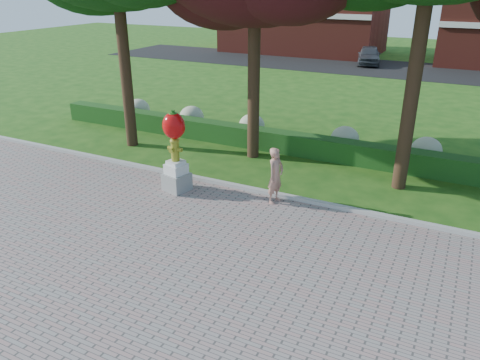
% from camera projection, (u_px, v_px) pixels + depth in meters
% --- Properties ---
extents(ground, '(100.00, 100.00, 0.00)m').
position_uv_depth(ground, '(224.00, 239.00, 12.23)').
color(ground, '#1D4D13').
rests_on(ground, ground).
extents(walkway, '(40.00, 14.00, 0.04)m').
position_uv_depth(walkway, '(125.00, 334.00, 8.93)').
color(walkway, gray).
rests_on(walkway, ground).
extents(curb, '(40.00, 0.18, 0.15)m').
position_uv_depth(curb, '(270.00, 193.00, 14.66)').
color(curb, '#ADADA5').
rests_on(curb, ground).
extents(lawn_hedge, '(24.00, 0.70, 0.80)m').
position_uv_depth(lawn_hedge, '(312.00, 146.00, 17.82)').
color(lawn_hedge, '#124016').
rests_on(lawn_hedge, ground).
extents(hydrangea_row, '(20.10, 1.10, 0.99)m').
position_uv_depth(hydrangea_row, '(334.00, 137.00, 18.34)').
color(hydrangea_row, '#9DA780').
rests_on(hydrangea_row, ground).
extents(street, '(50.00, 8.00, 0.02)m').
position_uv_depth(street, '(401.00, 69.00, 35.21)').
color(street, black).
rests_on(street, ground).
extents(building_left, '(14.00, 8.00, 7.00)m').
position_uv_depth(building_left, '(304.00, 12.00, 42.89)').
color(building_left, maroon).
rests_on(building_left, ground).
extents(hydrant_sculpture, '(0.85, 0.85, 2.62)m').
position_uv_depth(hydrant_sculpture, '(175.00, 149.00, 14.45)').
color(hydrant_sculpture, gray).
rests_on(hydrant_sculpture, walkway).
extents(woman, '(0.52, 0.69, 1.71)m').
position_uv_depth(woman, '(276.00, 175.00, 13.87)').
color(woman, tan).
rests_on(woman, walkway).
extents(parked_car, '(2.55, 4.48, 1.44)m').
position_uv_depth(parked_car, '(369.00, 55.00, 37.09)').
color(parked_car, '#42454A').
rests_on(parked_car, street).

